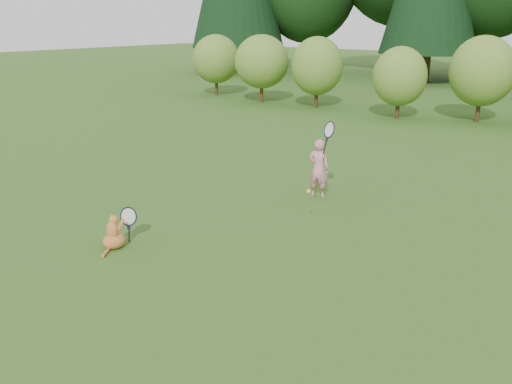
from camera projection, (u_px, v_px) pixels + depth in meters
The scene contains 5 objects.
ground at pixel (213, 246), 8.68m from camera, with size 100.00×100.00×0.00m, color #215317.
shrub_row at pixel (488, 81), 18.06m from camera, with size 28.00×3.00×2.80m, color #547D27, non-canonical shape.
child at pixel (319, 167), 10.84m from camera, with size 0.68×0.46×1.70m.
cat at pixel (114, 230), 8.54m from camera, with size 0.42×0.73×0.72m.
tennis_ball at pixel (309, 191), 9.16m from camera, with size 0.07×0.07×0.07m.
Camera 1 is at (5.47, -5.95, 3.33)m, focal length 40.00 mm.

